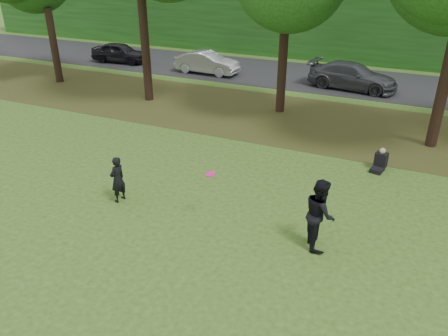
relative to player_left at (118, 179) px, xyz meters
name	(u,v)px	position (x,y,z in m)	size (l,w,h in m)	color
ground	(215,322)	(4.99, -3.38, -0.76)	(120.00, 120.00, 0.00)	#2C4D18
leaf_litter	(336,126)	(4.99, 9.62, -0.76)	(60.00, 7.00, 0.01)	#3F3016
street	(363,83)	(4.99, 17.62, -0.75)	(70.00, 7.00, 0.02)	black
far_hedge	(381,26)	(4.99, 23.62, 1.74)	(70.00, 3.00, 5.00)	#1A4313
player_left	(118,179)	(0.00, 0.00, 0.00)	(0.56, 0.37, 1.53)	black
player_right	(320,214)	(6.32, 0.27, 0.23)	(0.97, 0.76, 2.00)	black
parked_cars	(380,78)	(6.04, 16.16, -0.03)	(36.49, 2.96, 1.54)	black
frisbee	(210,174)	(3.14, 0.24, 0.74)	(0.33, 0.34, 0.12)	#FF1592
seated_person	(380,162)	(7.32, 5.75, -0.45)	(0.55, 0.80, 0.83)	black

